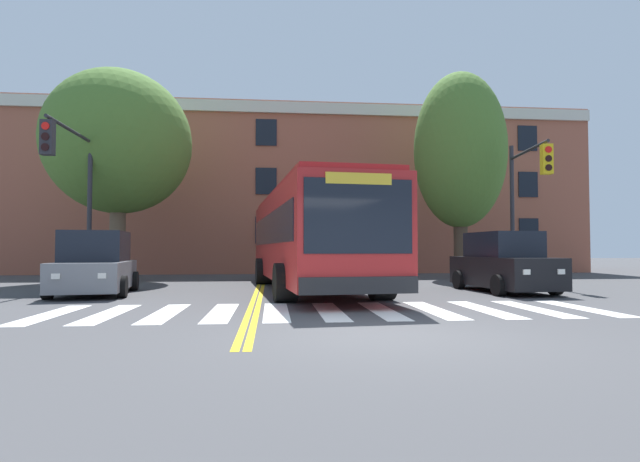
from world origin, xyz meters
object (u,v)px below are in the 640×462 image
Objects in this scene: traffic_light_far_corner at (74,174)px; street_tree_curbside_large at (460,151)px; city_bus at (309,236)px; car_black_far_lane at (503,264)px; traffic_light_near_corner at (526,187)px; street_tree_curbside_small at (119,143)px; car_grey_near_lane at (95,266)px.

traffic_light_far_corner is 15.68m from street_tree_curbside_large.
street_tree_curbside_large is at bearing 36.92° from city_bus.
traffic_light_far_corner is at bearing -161.83° from street_tree_curbside_large.
traffic_light_near_corner reaches higher than car_black_far_lane.
street_tree_curbside_large is at bearing 2.56° from street_tree_curbside_small.
city_bus is at bearing -170.75° from traffic_light_near_corner.
car_grey_near_lane is 12.14m from car_black_far_lane.
car_grey_near_lane is 14.84m from traffic_light_near_corner.
traffic_light_near_corner is 15.70m from traffic_light_far_corner.
traffic_light_near_corner reaches higher than car_grey_near_lane.
car_grey_near_lane is 0.47× the size of street_tree_curbside_small.
street_tree_curbside_small is (-13.31, 6.18, 4.81)m from car_black_far_lane.
traffic_light_far_corner is at bearing -91.91° from street_tree_curbside_small.
street_tree_curbside_small is at bearing -177.44° from street_tree_curbside_large.
city_bus is 2.25× the size of traffic_light_near_corner.
traffic_light_far_corner is at bearing 175.82° from city_bus.
street_tree_curbside_large is at bearing 26.15° from car_grey_near_lane.
car_black_far_lane is 4.48m from traffic_light_near_corner.
car_grey_near_lane is 0.73× the size of traffic_light_far_corner.
city_bus is at bearing -143.08° from street_tree_curbside_large.
street_tree_curbside_small reaches higher than car_grey_near_lane.
traffic_light_far_corner is 4.62m from street_tree_curbside_small.
traffic_light_far_corner reaches higher than car_black_far_lane.
car_black_far_lane is at bearing -13.67° from city_bus.
street_tree_curbside_small is at bearing 147.45° from city_bus.
city_bus is 3.01× the size of car_grey_near_lane.
street_tree_curbside_small is at bearing 167.55° from traffic_light_near_corner.
traffic_light_near_corner is 4.70m from street_tree_curbside_large.
traffic_light_far_corner is 0.64× the size of street_tree_curbside_small.
traffic_light_near_corner reaches higher than city_bus.
city_bus is 6.44m from car_grey_near_lane.
city_bus is 1.42× the size of street_tree_curbside_small.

